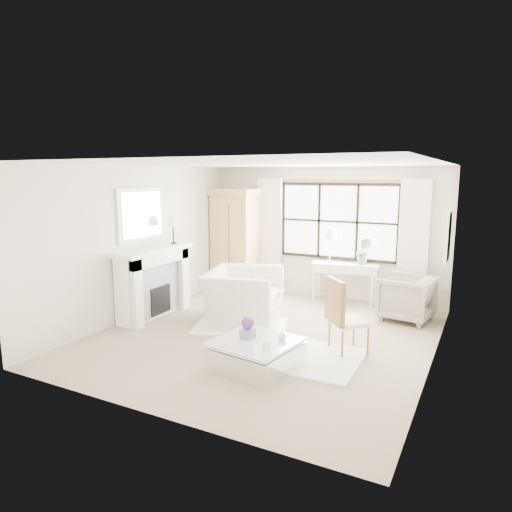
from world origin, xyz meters
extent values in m
plane|color=gray|center=(0.00, 0.00, 0.00)|extent=(5.50, 5.50, 0.00)
plane|color=white|center=(0.00, 0.00, 2.70)|extent=(5.50, 5.50, 0.00)
plane|color=beige|center=(0.00, 2.75, 1.35)|extent=(5.00, 0.00, 5.00)
plane|color=white|center=(0.00, -2.75, 1.35)|extent=(5.00, 0.00, 5.00)
plane|color=beige|center=(-2.50, 0.00, 1.35)|extent=(0.00, 5.50, 5.50)
plane|color=silver|center=(2.50, 0.00, 1.35)|extent=(0.00, 5.50, 5.50)
cube|color=white|center=(0.30, 2.73, 1.60)|extent=(2.40, 0.02, 1.50)
cylinder|color=#C88E45|center=(0.30, 2.67, 2.47)|extent=(3.30, 0.04, 0.04)
cube|color=white|center=(-1.20, 2.65, 1.24)|extent=(0.55, 0.10, 2.47)
cube|color=white|center=(1.80, 2.65, 1.24)|extent=(0.55, 0.10, 2.47)
cube|color=white|center=(-2.29, 0.00, 0.59)|extent=(0.34, 1.50, 1.18)
cube|color=silver|center=(-2.12, 0.00, 0.53)|extent=(0.03, 1.22, 0.97)
cube|color=black|center=(-2.11, 0.00, 0.32)|extent=(0.06, 0.52, 0.50)
cube|color=white|center=(-2.25, 0.00, 1.22)|extent=(0.58, 1.66, 0.08)
cube|color=white|center=(-2.47, 0.00, 1.84)|extent=(0.05, 1.15, 0.95)
cube|color=silver|center=(-2.44, 0.00, 1.84)|extent=(0.02, 1.00, 0.80)
cube|color=white|center=(2.47, 1.70, 1.55)|extent=(0.04, 0.62, 0.82)
cube|color=beige|center=(2.45, 1.70, 1.55)|extent=(0.01, 0.52, 0.72)
cylinder|color=black|center=(-2.19, 0.56, 1.27)|extent=(0.12, 0.12, 0.03)
cylinder|color=black|center=(-2.19, 0.56, 1.44)|extent=(0.03, 0.03, 0.30)
cone|color=beige|center=(-2.19, 0.56, 1.68)|extent=(0.22, 0.22, 0.18)
cube|color=tan|center=(-1.92, 2.42, 1.05)|extent=(1.07, 0.73, 2.10)
cube|color=tan|center=(-1.92, 2.42, 2.17)|extent=(1.20, 0.84, 0.14)
cube|color=white|center=(0.54, 2.52, 0.68)|extent=(1.30, 0.69, 0.14)
cube|color=white|center=(0.54, 2.52, 0.77)|extent=(1.37, 0.75, 0.06)
cylinder|color=#B99340|center=(0.22, 2.50, 0.82)|extent=(0.14, 0.14, 0.03)
cylinder|color=#B99340|center=(0.22, 2.50, 1.06)|extent=(0.02, 0.02, 0.46)
cone|color=#F9EDCC|center=(0.22, 2.50, 1.38)|extent=(0.28, 0.28, 0.22)
imported|color=#536D48|center=(0.91, 2.52, 1.07)|extent=(0.30, 0.25, 0.53)
cylinder|color=silver|center=(-0.30, 0.94, 0.01)|extent=(0.26, 0.26, 0.03)
cylinder|color=silver|center=(-0.30, 0.94, 0.25)|extent=(0.06, 0.06, 0.44)
cylinder|color=white|center=(-0.30, 0.94, 0.49)|extent=(0.40, 0.40, 0.03)
cube|color=white|center=(-0.56, 0.21, 0.01)|extent=(1.77, 1.49, 0.03)
cube|color=white|center=(0.78, -0.56, 0.02)|extent=(1.78, 1.35, 0.03)
imported|color=silver|center=(-0.68, 0.50, 0.45)|extent=(1.51, 1.64, 0.90)
imported|color=gray|center=(1.84, 1.89, 0.39)|extent=(0.99, 0.97, 0.79)
cube|color=white|center=(1.37, -0.06, 0.46)|extent=(0.66, 0.66, 0.07)
cube|color=#A16D43|center=(1.20, -0.22, 0.78)|extent=(0.37, 0.38, 0.60)
cube|color=silver|center=(0.43, -1.16, 0.16)|extent=(1.14, 1.14, 0.32)
cube|color=silver|center=(0.43, -1.16, 0.36)|extent=(1.14, 1.14, 0.04)
cube|color=slate|center=(0.29, -1.12, 0.44)|extent=(0.17, 0.17, 0.12)
sphere|color=#502B6C|center=(0.29, -1.12, 0.59)|extent=(0.17, 0.17, 0.17)
cylinder|color=white|center=(0.69, -1.36, 0.44)|extent=(0.10, 0.10, 0.12)
imported|color=silver|center=(0.73, -0.97, 0.45)|extent=(0.14, 0.14, 0.14)
camera|label=1|loc=(3.07, -6.24, 2.54)|focal=32.00mm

